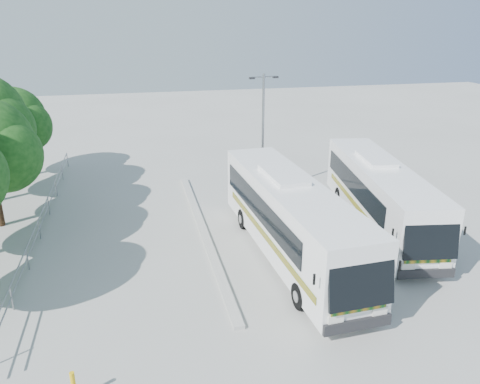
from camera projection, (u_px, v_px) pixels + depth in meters
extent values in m
plane|color=#AAAAA5|center=(259.00, 245.00, 21.78)|extent=(100.00, 100.00, 0.00)
cube|color=#B2B2AD|center=(203.00, 230.00, 23.10)|extent=(0.40, 16.00, 0.15)
cylinder|color=gray|center=(41.00, 213.00, 22.98)|extent=(0.06, 22.00, 0.06)
cylinder|color=gray|center=(43.00, 220.00, 23.12)|extent=(0.06, 22.00, 0.06)
cylinder|color=gray|center=(66.00, 164.00, 32.27)|extent=(0.06, 0.06, 1.00)
sphere|color=#123C10|center=(4.00, 156.00, 22.20)|extent=(3.59, 3.59, 3.59)
cylinder|color=#382314|center=(20.00, 157.00, 30.75)|extent=(0.36, 0.36, 2.77)
sphere|color=#123C10|center=(13.00, 119.00, 29.87)|extent=(4.03, 4.03, 4.03)
sphere|color=#123C10|center=(25.00, 126.00, 29.73)|extent=(3.28, 3.28, 3.28)
sphere|color=#123C10|center=(4.00, 109.00, 30.14)|extent=(3.02, 3.02, 3.02)
cube|color=white|center=(290.00, 217.00, 20.17)|extent=(3.08, 12.01, 3.02)
cube|color=black|center=(362.00, 279.00, 14.66)|extent=(2.30, 0.57, 1.92)
cube|color=black|center=(258.00, 207.00, 20.25)|extent=(0.53, 9.51, 1.09)
cube|color=black|center=(312.00, 201.00, 20.90)|extent=(0.53, 9.51, 1.09)
cube|color=#0B5115|center=(265.00, 235.00, 19.78)|extent=(0.56, 10.30, 0.28)
cylinder|color=black|center=(300.00, 296.00, 16.87)|extent=(0.35, 1.01, 0.99)
cylinder|color=black|center=(355.00, 287.00, 17.45)|extent=(0.35, 1.01, 0.99)
cylinder|color=black|center=(243.00, 219.00, 23.39)|extent=(0.35, 1.01, 0.99)
cylinder|color=black|center=(285.00, 214.00, 23.97)|extent=(0.35, 1.01, 0.99)
cube|color=white|center=(379.00, 193.00, 23.20)|extent=(4.11, 11.45, 2.85)
cube|color=black|center=(431.00, 237.00, 17.80)|extent=(2.19, 0.77, 1.82)
cube|color=black|center=(353.00, 184.00, 23.53)|extent=(1.48, 8.87, 1.03)
cube|color=black|center=(399.00, 183.00, 23.68)|extent=(1.48, 8.87, 1.03)
cube|color=#0B4E18|center=(356.00, 206.00, 23.05)|extent=(1.59, 9.61, 0.26)
cylinder|color=black|center=(381.00, 251.00, 20.17)|extent=(0.43, 0.97, 0.94)
cylinder|color=black|center=(429.00, 250.00, 20.30)|extent=(0.43, 0.97, 0.94)
cylinder|color=black|center=(339.00, 195.00, 26.56)|extent=(0.43, 0.97, 0.94)
cylinder|color=black|center=(376.00, 195.00, 26.69)|extent=(0.43, 0.97, 0.94)
cylinder|color=gray|center=(263.00, 136.00, 27.00)|extent=(0.16, 0.16, 7.06)
cylinder|color=gray|center=(264.00, 77.00, 25.83)|extent=(1.41, 0.23, 0.07)
cube|color=black|center=(252.00, 78.00, 25.63)|extent=(0.33, 0.19, 0.11)
cube|color=black|center=(276.00, 77.00, 26.07)|extent=(0.33, 0.19, 0.11)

